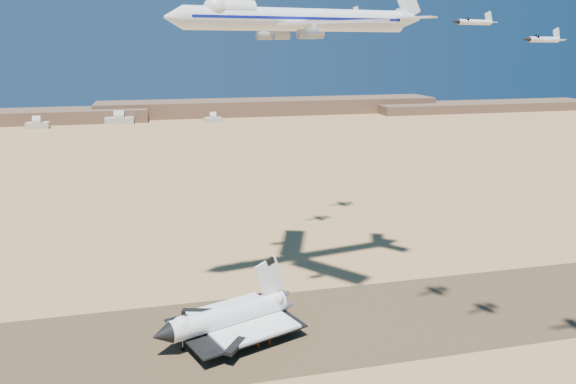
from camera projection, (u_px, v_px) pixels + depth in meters
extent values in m
plane|color=tan|center=(259.00, 333.00, 166.44)|extent=(1200.00, 1200.00, 0.00)
cube|color=brown|center=(259.00, 333.00, 166.43)|extent=(600.00, 50.00, 0.06)
cube|color=brown|center=(271.00, 107.00, 699.21)|extent=(420.00, 60.00, 18.00)
cube|color=brown|center=(484.00, 106.00, 736.53)|extent=(300.00, 60.00, 11.00)
cube|color=beige|center=(38.00, 126.00, 574.90)|extent=(22.00, 14.00, 6.50)
cube|color=beige|center=(120.00, 121.00, 607.33)|extent=(30.00, 15.00, 7.50)
cube|color=beige|center=(213.00, 120.00, 621.26)|extent=(19.00, 12.50, 5.50)
cylinder|color=white|center=(228.00, 316.00, 162.81)|extent=(35.57, 18.05, 6.23)
cone|color=black|center=(162.00, 335.00, 151.90)|extent=(6.73, 7.27, 5.92)
sphere|color=white|center=(182.00, 326.00, 154.80)|extent=(5.78, 5.78, 5.78)
cube|color=white|center=(242.00, 320.00, 165.86)|extent=(32.14, 33.46, 1.00)
cube|color=black|center=(235.00, 323.00, 164.79)|extent=(40.49, 36.51, 0.56)
cube|color=white|center=(270.00, 277.00, 168.41)|extent=(9.95, 4.27, 12.81)
cylinder|color=gray|center=(183.00, 345.00, 156.26)|extent=(0.40, 0.40, 3.56)
cylinder|color=black|center=(183.00, 349.00, 156.55)|extent=(1.32, 0.89, 1.22)
cylinder|color=gray|center=(258.00, 332.00, 163.18)|extent=(0.40, 0.40, 3.56)
cylinder|color=black|center=(258.00, 336.00, 163.47)|extent=(1.32, 0.89, 1.22)
cylinder|color=gray|center=(239.00, 317.00, 172.11)|extent=(0.40, 0.40, 3.56)
cylinder|color=black|center=(239.00, 321.00, 172.41)|extent=(1.32, 0.89, 1.22)
cylinder|color=white|center=(299.00, 20.00, 173.36)|extent=(73.10, 18.76, 6.87)
cone|color=white|center=(173.00, 17.00, 158.40)|extent=(6.42, 7.66, 6.87)
sphere|color=white|center=(215.00, 9.00, 162.49)|extent=(7.08, 7.08, 7.08)
cube|color=white|center=(331.00, 22.00, 159.25)|extent=(27.24, 31.43, 0.75)
cube|color=white|center=(284.00, 26.00, 189.77)|extent=(19.39, 33.59, 0.75)
cube|color=white|center=(417.00, 17.00, 181.65)|extent=(12.06, 12.86, 0.54)
cube|color=white|center=(393.00, 19.00, 194.05)|extent=(9.67, 13.12, 0.54)
cylinder|color=gray|center=(306.00, 34.00, 165.10)|extent=(5.75, 3.63, 2.79)
cylinder|color=gray|center=(314.00, 33.00, 155.70)|extent=(5.75, 3.63, 2.79)
cylinder|color=gray|center=(281.00, 35.00, 182.27)|extent=(5.75, 3.63, 2.79)
cylinder|color=gray|center=(264.00, 36.00, 190.03)|extent=(5.75, 3.63, 2.79)
imported|color=#E4570D|center=(259.00, 345.00, 158.03)|extent=(0.50, 0.72, 1.90)
imported|color=#E4570D|center=(270.00, 342.00, 159.15)|extent=(0.98, 1.03, 1.87)
imported|color=#E4570D|center=(258.00, 345.00, 157.69)|extent=(1.25, 1.04, 1.90)
cylinder|color=white|center=(475.00, 22.00, 141.49)|extent=(11.06, 4.16, 1.30)
cone|color=black|center=(455.00, 22.00, 138.36)|extent=(2.64, 1.79, 1.20)
sphere|color=black|center=(467.00, 20.00, 140.07)|extent=(1.30, 1.30, 1.30)
cube|color=white|center=(477.00, 23.00, 141.97)|extent=(5.07, 7.99, 0.23)
cube|color=white|center=(488.00, 23.00, 143.66)|extent=(3.18, 5.00, 0.19)
cube|color=white|center=(489.00, 17.00, 143.42)|extent=(2.76, 0.96, 3.13)
cylinder|color=white|center=(544.00, 40.00, 131.23)|extent=(10.72, 4.62, 1.27)
cone|color=black|center=(526.00, 39.00, 127.88)|extent=(2.61, 1.86, 1.18)
sphere|color=black|center=(537.00, 37.00, 129.72)|extent=(1.27, 1.27, 1.27)
cube|color=white|center=(546.00, 40.00, 131.75)|extent=(5.29, 7.88, 0.23)
cube|color=white|center=(555.00, 40.00, 133.56)|extent=(3.32, 4.93, 0.18)
cube|color=white|center=(556.00, 34.00, 133.34)|extent=(2.67, 1.08, 3.07)
cylinder|color=white|center=(316.00, 21.00, 221.57)|extent=(11.86, 3.68, 1.38)
cone|color=black|center=(300.00, 21.00, 218.65)|extent=(2.76, 1.76, 1.28)
sphere|color=black|center=(310.00, 19.00, 220.23)|extent=(1.38, 1.38, 1.38)
cube|color=white|center=(319.00, 21.00, 222.02)|extent=(4.93, 8.41, 0.25)
cube|color=white|center=(327.00, 21.00, 223.60)|extent=(3.09, 5.26, 0.20)
cube|color=white|center=(328.00, 18.00, 223.33)|extent=(2.97, 0.83, 3.33)
cylinder|color=white|center=(345.00, 13.00, 243.91)|extent=(12.99, 3.91, 1.51)
cone|color=black|center=(329.00, 13.00, 240.79)|extent=(3.02, 1.90, 1.40)
sphere|color=black|center=(339.00, 12.00, 242.48)|extent=(1.51, 1.51, 1.51)
cube|color=white|center=(347.00, 14.00, 244.40)|extent=(5.32, 9.18, 0.27)
cube|color=white|center=(356.00, 14.00, 246.08)|extent=(3.34, 5.74, 0.22)
cube|color=white|center=(356.00, 10.00, 245.79)|extent=(3.25, 0.88, 3.65)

